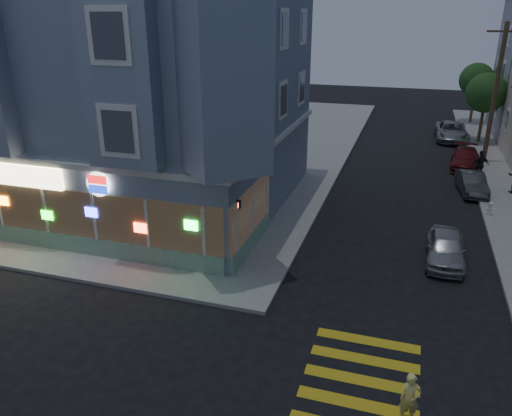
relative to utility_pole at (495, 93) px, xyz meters
The scene contains 14 objects.
ground 27.26m from the utility_pole, 116.57° to the right, with size 120.00×120.00×0.00m, color black.
sidewalk_nw 25.95m from the utility_pole, behind, with size 33.00×42.00×0.15m, color gray.
corner_building 22.24m from the utility_pole, 144.13° to the right, with size 14.60×14.60×11.40m.
utility_pole is the anchor object (origin of this frame).
street_tree_near 6.06m from the utility_pole, 88.09° to the left, with size 3.00×3.00×5.30m.
street_tree_far 14.03m from the utility_pole, 89.18° to the left, with size 3.00×3.00×5.30m.
running_child 26.07m from the utility_pole, 99.42° to the right, with size 0.51×0.34×1.41m, color #EFE57A.
pedestrian_b 5.63m from the utility_pole, 99.62° to the right, with size 1.04×0.44×1.78m, color black.
parked_car_a 16.75m from the utility_pole, 100.78° to the right, with size 1.49×3.70×1.26m, color #9B9EA2.
parked_car_b 7.91m from the utility_pole, 101.18° to the right, with size 1.27×3.63×1.20m, color #373A3C.
parked_car_c 4.58m from the utility_pole, 133.37° to the right, with size 1.76×4.34×1.26m, color maroon.
parked_car_d 7.88m from the utility_pole, 105.66° to the left, with size 2.38×5.16×1.43m, color gray.
traffic_signal 22.21m from the utility_pole, 120.40° to the right, with size 0.57×0.55×4.87m.
fire_hydrant 11.09m from the utility_pole, 93.92° to the right, with size 0.41×0.23×0.70m.
Camera 1 is at (7.07, -11.93, 9.71)m, focal length 35.00 mm.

